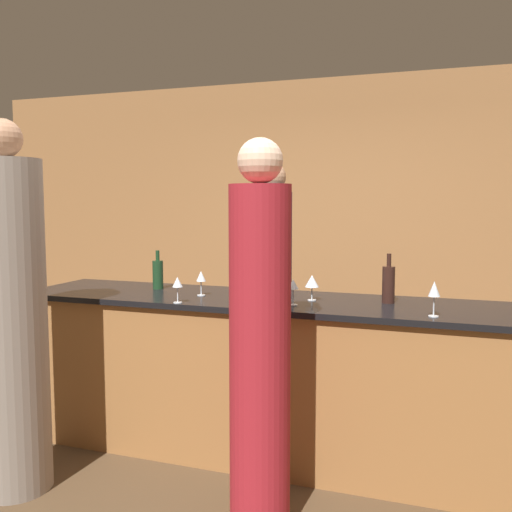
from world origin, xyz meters
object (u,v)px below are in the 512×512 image
at_px(guest_0, 260,348).
at_px(guest_1, 10,322).
at_px(bartender, 271,292).
at_px(wine_bottle_0, 158,274).
at_px(wine_bottle_1, 388,284).

bearing_deg(guest_0, guest_1, -176.54).
distance_m(bartender, wine_bottle_0, 0.94).
relative_size(bartender, wine_bottle_1, 6.44).
bearing_deg(wine_bottle_0, wine_bottle_1, -1.02).
height_order(guest_1, wine_bottle_1, guest_1).
relative_size(bartender, wine_bottle_0, 7.13).
height_order(guest_0, wine_bottle_0, guest_0).
bearing_deg(guest_1, wine_bottle_0, 70.54).
xyz_separation_m(guest_1, wine_bottle_1, (1.90, 0.97, 0.17)).
distance_m(guest_1, wine_bottle_1, 2.14).
bearing_deg(guest_1, wine_bottle_1, 27.03).
xyz_separation_m(bartender, wine_bottle_0, (-0.58, -0.71, 0.21)).
relative_size(guest_1, wine_bottle_1, 6.91).
height_order(bartender, guest_1, guest_1).
distance_m(bartender, guest_0, 1.69).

